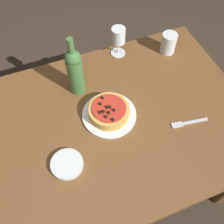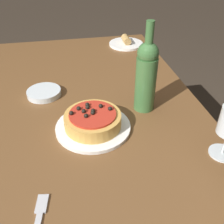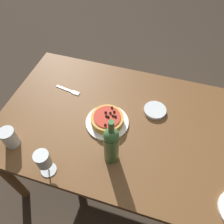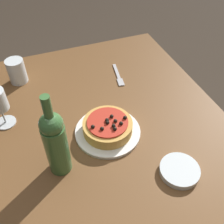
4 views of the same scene
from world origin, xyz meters
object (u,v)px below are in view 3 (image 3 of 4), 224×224
Objects in this scene: wine_glass at (43,160)px; fork at (69,91)px; wine_bottle at (111,144)px; dinner_plate at (107,122)px; water_cup at (10,138)px; pizza at (107,119)px; side_bowl at (155,110)px; dining_table at (126,131)px.

fork is at bearing -76.97° from wine_glass.
wine_bottle is 1.85× the size of fork.
dinner_plate is 0.78× the size of wine_bottle.
wine_glass is at bearing 162.03° from water_cup.
water_cup is (0.43, 0.27, 0.05)m from dinner_plate.
wine_glass is 1.45× the size of water_cup.
wine_bottle is 2.84× the size of water_cup.
wine_bottle reaches higher than dinner_plate.
pizza is (-0.00, -0.00, 0.03)m from dinner_plate.
fork is at bearing -0.61° from side_bowl.
water_cup reaches higher than pizza.
pizza is 1.66× the size of water_cup.
pizza reaches higher than dinner_plate.
wine_glass is at bearing 52.37° from dining_table.
dining_table is 6.08× the size of dinner_plate.
dining_table is at bearing -95.86° from wine_bottle.
side_bowl is (-0.24, -0.16, -0.03)m from pizza.
dinner_plate is 0.51m from water_cup.
dinner_plate is (0.11, 0.03, 0.09)m from dining_table.
wine_glass is (0.19, 0.35, 0.07)m from pizza.
pizza is at bearing -19.28° from fork.
side_bowl reaches higher than dinner_plate.
dinner_plate reaches higher than fork.
wine_bottle reaches higher than water_cup.
dining_table is 11.30× the size of side_bowl.
wine_glass is 0.94× the size of fork.
wine_bottle is at bearing 84.14° from dining_table.
pizza is 0.58× the size of wine_bottle.
pizza reaches higher than fork.
pizza is 1.14× the size of wine_glass.
side_bowl is 0.54m from fork.
side_bowl is (-0.16, -0.35, -0.12)m from wine_bottle.
water_cup is (0.43, 0.27, 0.02)m from pizza.
side_bowl is at bearing 8.43° from fork.
wine_glass is (0.29, 0.38, 0.19)m from dining_table.
pizza is 1.39× the size of side_bowl.
dining_table is at bearing -8.76° from fork.
dining_table is 0.63m from water_cup.
fork is (0.30, -0.16, -0.00)m from dinner_plate.
dinner_plate is 1.86× the size of side_bowl.
wine_glass reaches higher than water_cup.
fork is (0.30, -0.16, -0.03)m from pizza.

